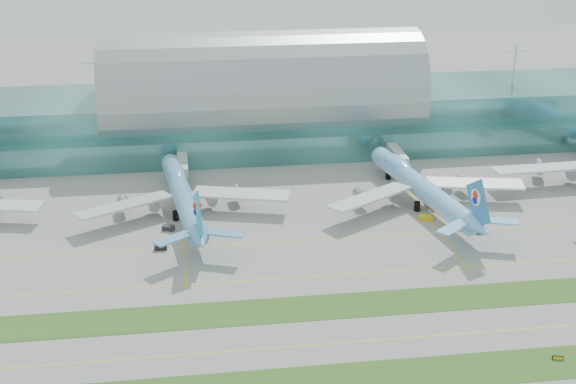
{
  "coord_description": "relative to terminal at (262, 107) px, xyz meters",
  "views": [
    {
      "loc": [
        -30.0,
        -164.95,
        99.1
      ],
      "look_at": [
        0.0,
        55.0,
        9.0
      ],
      "focal_mm": 50.0,
      "sensor_mm": 36.0,
      "label": 1
    }
  ],
  "objects": [
    {
      "name": "airliner_c",
      "position": [
        42.82,
        -67.69,
        -7.75
      ],
      "size": [
        66.1,
        75.9,
        20.99
      ],
      "rotation": [
        0.0,
        0.0,
        0.18
      ],
      "color": "#70BCF6",
      "rests_on": "ground"
    },
    {
      "name": "grass_strip_near",
      "position": [
        -0.01,
        -156.79,
        -14.19
      ],
      "size": [
        420.0,
        12.0,
        0.08
      ],
      "primitive_type": "cube",
      "color": "#2D591E",
      "rests_on": "ground"
    },
    {
      "name": "gse_c",
      "position": [
        -38.07,
        -89.27,
        -13.46
      ],
      "size": [
        3.53,
        2.12,
        1.54
      ],
      "primitive_type": "cube",
      "rotation": [
        0.0,
        0.0,
        -0.03
      ],
      "color": "black",
      "rests_on": "ground"
    },
    {
      "name": "gse_d",
      "position": [
        -35.98,
        -76.68,
        -13.48
      ],
      "size": [
        3.87,
        2.9,
        1.49
      ],
      "primitive_type": "cube",
      "rotation": [
        0.0,
        0.0,
        -0.3
      ],
      "color": "black",
      "rests_on": "ground"
    },
    {
      "name": "gse_f",
      "position": [
        54.7,
        -90.59,
        -13.51
      ],
      "size": [
        3.79,
        2.67,
        1.43
      ],
      "primitive_type": "cube",
      "rotation": [
        0.0,
        0.0,
        0.31
      ],
      "color": "black",
      "rests_on": "ground"
    },
    {
      "name": "terminal",
      "position": [
        0.0,
        0.0,
        0.0
      ],
      "size": [
        340.0,
        69.1,
        36.0
      ],
      "color": "#3D7A75",
      "rests_on": "ground"
    },
    {
      "name": "airliner_b",
      "position": [
        -31.35,
        -64.97,
        -7.88
      ],
      "size": [
        65.4,
        74.73,
        20.58
      ],
      "rotation": [
        0.0,
        0.0,
        0.12
      ],
      "color": "#5D9FCD",
      "rests_on": "ground"
    },
    {
      "name": "ground",
      "position": [
        -0.01,
        -128.79,
        -14.23
      ],
      "size": [
        700.0,
        700.0,
        0.0
      ],
      "primitive_type": "plane",
      "color": "gray",
      "rests_on": "ground"
    },
    {
      "name": "grass_strip_far",
      "position": [
        -0.01,
        -126.79,
        -14.19
      ],
      "size": [
        420.0,
        12.0,
        0.08
      ],
      "primitive_type": "cube",
      "color": "#2D591E",
      "rests_on": "ground"
    },
    {
      "name": "taxiline_c",
      "position": [
        -0.01,
        -110.79,
        -14.22
      ],
      "size": [
        420.0,
        0.35,
        0.01
      ],
      "primitive_type": "cube",
      "color": "yellow",
      "rests_on": "ground"
    },
    {
      "name": "taxiline_b",
      "position": [
        -0.01,
        -142.79,
        -14.22
      ],
      "size": [
        420.0,
        0.35,
        0.01
      ],
      "primitive_type": "cube",
      "color": "yellow",
      "rests_on": "ground"
    },
    {
      "name": "taxiway_sign_east",
      "position": [
        47.87,
        -155.71,
        -13.73
      ],
      "size": [
        2.35,
        0.84,
        1.0
      ],
      "rotation": [
        0.0,
        0.0,
        -0.26
      ],
      "color": "black",
      "rests_on": "ground"
    },
    {
      "name": "gse_e",
      "position": [
        41.39,
        -79.66,
        -13.5
      ],
      "size": [
        4.54,
        2.98,
        1.45
      ],
      "primitive_type": "cube",
      "rotation": [
        0.0,
        0.0,
        -0.26
      ],
      "color": "gold",
      "rests_on": "ground"
    },
    {
      "name": "taxiline_d",
      "position": [
        -0.01,
        -88.79,
        -14.22
      ],
      "size": [
        420.0,
        0.35,
        0.01
      ],
      "primitive_type": "cube",
      "color": "yellow",
      "rests_on": "ground"
    }
  ]
}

